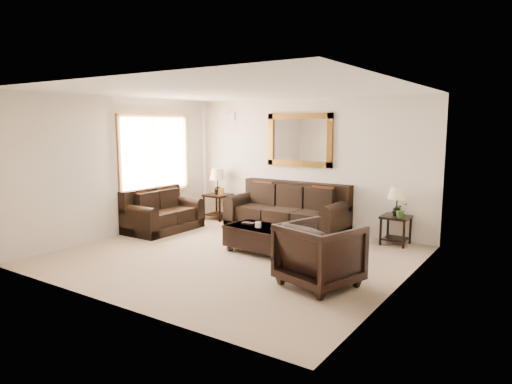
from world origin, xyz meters
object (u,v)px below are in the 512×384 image
Objects in this scene: sofa at (288,214)px; end_table_right at (397,207)px; coffee_table at (264,237)px; armchair at (320,251)px; end_table_left at (218,186)px; loveseat at (161,215)px.

sofa is 2.18m from end_table_right.
armchair is at bearing -26.96° from coffee_table.
sofa is 3.19m from armchair.
coffee_table is (-1.71, -1.78, -0.42)m from end_table_right.
loveseat is at bearing -100.24° from end_table_left.
end_table_left is at bearing -17.93° from armchair.
loveseat is 4.33m from armchair.
sofa reaches higher than loveseat.
armchair is at bearing -34.72° from end_table_left.
loveseat is at bearing 1.11° from armchair.
end_table_right is at bearing 5.15° from sofa.
end_table_left reaches higher than sofa.
sofa is 2.00m from end_table_left.
loveseat is 1.13× the size of coffee_table.
end_table_right reaches higher than sofa.
end_table_left reaches higher than end_table_right.
sofa is 1.65m from coffee_table.
loveseat is (-2.23, -1.36, -0.04)m from sofa.
end_table_left is (-1.95, 0.17, 0.41)m from sofa.
coffee_table is 1.79m from armchair.
end_table_left is at bearing 148.74° from coffee_table.
end_table_right is 1.12× the size of armchair.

